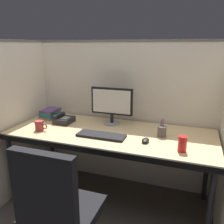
{
  "coord_description": "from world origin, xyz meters",
  "views": [
    {
      "loc": [
        0.71,
        -1.64,
        1.52
      ],
      "look_at": [
        0.0,
        0.35,
        0.92
      ],
      "focal_mm": 37.9,
      "sensor_mm": 36.0,
      "label": 1
    }
  ],
  "objects_px": {
    "computer_mouse": "(145,140)",
    "desk_phone": "(64,120)",
    "keyboard_main": "(101,135)",
    "pen_cup": "(162,131)",
    "coffee_mug": "(40,126)",
    "monitor_center": "(112,103)",
    "desk": "(110,137)",
    "soda_can": "(182,144)",
    "book_stack": "(50,113)"
  },
  "relations": [
    {
      "from": "monitor_center",
      "to": "computer_mouse",
      "type": "bearing_deg",
      "value": -40.3
    },
    {
      "from": "book_stack",
      "to": "desk",
      "type": "bearing_deg",
      "value": -15.21
    },
    {
      "from": "computer_mouse",
      "to": "soda_can",
      "type": "height_order",
      "value": "soda_can"
    },
    {
      "from": "monitor_center",
      "to": "soda_can",
      "type": "height_order",
      "value": "monitor_center"
    },
    {
      "from": "pen_cup",
      "to": "soda_can",
      "type": "relative_size",
      "value": 1.38
    },
    {
      "from": "monitor_center",
      "to": "keyboard_main",
      "type": "relative_size",
      "value": 1.0
    },
    {
      "from": "book_stack",
      "to": "coffee_mug",
      "type": "xyz_separation_m",
      "value": [
        0.14,
        -0.38,
        -0.0
      ]
    },
    {
      "from": "desk",
      "to": "keyboard_main",
      "type": "xyz_separation_m",
      "value": [
        -0.04,
        -0.12,
        0.06
      ]
    },
    {
      "from": "desk_phone",
      "to": "soda_can",
      "type": "relative_size",
      "value": 1.56
    },
    {
      "from": "monitor_center",
      "to": "soda_can",
      "type": "bearing_deg",
      "value": -31.35
    },
    {
      "from": "book_stack",
      "to": "pen_cup",
      "type": "relative_size",
      "value": 1.29
    },
    {
      "from": "keyboard_main",
      "to": "computer_mouse",
      "type": "relative_size",
      "value": 4.48
    },
    {
      "from": "monitor_center",
      "to": "desk_phone",
      "type": "relative_size",
      "value": 2.26
    },
    {
      "from": "keyboard_main",
      "to": "book_stack",
      "type": "distance_m",
      "value": 0.82
    },
    {
      "from": "computer_mouse",
      "to": "coffee_mug",
      "type": "height_order",
      "value": "coffee_mug"
    },
    {
      "from": "computer_mouse",
      "to": "coffee_mug",
      "type": "relative_size",
      "value": 0.76
    },
    {
      "from": "desk",
      "to": "monitor_center",
      "type": "bearing_deg",
      "value": 105.27
    },
    {
      "from": "coffee_mug",
      "to": "desk_phone",
      "type": "bearing_deg",
      "value": 72.06
    },
    {
      "from": "computer_mouse",
      "to": "monitor_center",
      "type": "bearing_deg",
      "value": 139.7
    },
    {
      "from": "keyboard_main",
      "to": "pen_cup",
      "type": "height_order",
      "value": "pen_cup"
    },
    {
      "from": "monitor_center",
      "to": "pen_cup",
      "type": "height_order",
      "value": "monitor_center"
    },
    {
      "from": "computer_mouse",
      "to": "keyboard_main",
      "type": "bearing_deg",
      "value": -179.36
    },
    {
      "from": "pen_cup",
      "to": "computer_mouse",
      "type": "bearing_deg",
      "value": -121.72
    },
    {
      "from": "desk",
      "to": "book_stack",
      "type": "distance_m",
      "value": 0.82
    },
    {
      "from": "monitor_center",
      "to": "pen_cup",
      "type": "xyz_separation_m",
      "value": [
        0.53,
        -0.18,
        -0.17
      ]
    },
    {
      "from": "keyboard_main",
      "to": "coffee_mug",
      "type": "distance_m",
      "value": 0.61
    },
    {
      "from": "desk_phone",
      "to": "pen_cup",
      "type": "height_order",
      "value": "pen_cup"
    },
    {
      "from": "keyboard_main",
      "to": "soda_can",
      "type": "height_order",
      "value": "soda_can"
    },
    {
      "from": "desk_phone",
      "to": "book_stack",
      "type": "relative_size",
      "value": 0.88
    },
    {
      "from": "keyboard_main",
      "to": "computer_mouse",
      "type": "distance_m",
      "value": 0.4
    },
    {
      "from": "desk",
      "to": "coffee_mug",
      "type": "distance_m",
      "value": 0.67
    },
    {
      "from": "desk",
      "to": "computer_mouse",
      "type": "relative_size",
      "value": 19.79
    },
    {
      "from": "monitor_center",
      "to": "desk_phone",
      "type": "distance_m",
      "value": 0.54
    },
    {
      "from": "coffee_mug",
      "to": "soda_can",
      "type": "distance_m",
      "value": 1.3
    },
    {
      "from": "monitor_center",
      "to": "coffee_mug",
      "type": "distance_m",
      "value": 0.73
    },
    {
      "from": "soda_can",
      "to": "keyboard_main",
      "type": "bearing_deg",
      "value": 173.82
    },
    {
      "from": "coffee_mug",
      "to": "pen_cup",
      "type": "bearing_deg",
      "value": 11.6
    },
    {
      "from": "keyboard_main",
      "to": "computer_mouse",
      "type": "height_order",
      "value": "computer_mouse"
    },
    {
      "from": "computer_mouse",
      "to": "desk_phone",
      "type": "xyz_separation_m",
      "value": [
        -0.91,
        0.23,
        0.02
      ]
    },
    {
      "from": "monitor_center",
      "to": "desk_phone",
      "type": "height_order",
      "value": "monitor_center"
    },
    {
      "from": "keyboard_main",
      "to": "desk_phone",
      "type": "height_order",
      "value": "desk_phone"
    },
    {
      "from": "keyboard_main",
      "to": "pen_cup",
      "type": "distance_m",
      "value": 0.54
    },
    {
      "from": "desk",
      "to": "computer_mouse",
      "type": "height_order",
      "value": "computer_mouse"
    },
    {
      "from": "desk",
      "to": "pen_cup",
      "type": "xyz_separation_m",
      "value": [
        0.47,
        0.06,
        0.1
      ]
    },
    {
      "from": "desk",
      "to": "coffee_mug",
      "type": "bearing_deg",
      "value": -165.1
    },
    {
      "from": "coffee_mug",
      "to": "book_stack",
      "type": "bearing_deg",
      "value": 110.14
    },
    {
      "from": "coffee_mug",
      "to": "monitor_center",
      "type": "bearing_deg",
      "value": 35.56
    },
    {
      "from": "computer_mouse",
      "to": "desk_phone",
      "type": "height_order",
      "value": "desk_phone"
    },
    {
      "from": "desk",
      "to": "monitor_center",
      "type": "relative_size",
      "value": 4.42
    },
    {
      "from": "desk",
      "to": "soda_can",
      "type": "bearing_deg",
      "value": -16.84
    }
  ]
}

